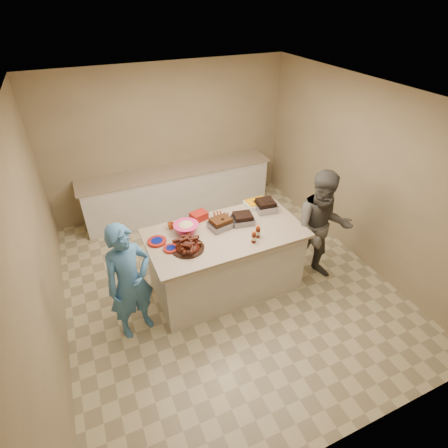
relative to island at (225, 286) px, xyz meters
name	(u,v)px	position (x,y,z in m)	size (l,w,h in m)	color
room	(225,281)	(0.03, 0.10, 0.00)	(4.50, 5.00, 2.70)	tan
back_counter	(178,191)	(0.03, 2.30, 0.45)	(3.60, 0.64, 0.90)	silver
island	(225,286)	(0.00, 0.00, 0.00)	(2.10, 1.10, 0.99)	silver
rib_platter	(188,249)	(-0.57, -0.13, 0.99)	(0.41, 0.41, 0.17)	#411107
pulled_pork_tray	(221,228)	(-0.01, 0.12, 0.99)	(0.31, 0.24, 0.09)	#47230F
brisket_tray	(243,223)	(0.31, 0.11, 0.99)	(0.29, 0.24, 0.09)	black
roasting_pan	(265,210)	(0.75, 0.27, 0.99)	(0.28, 0.28, 0.11)	gray
coleslaw_bowl	(186,233)	(-0.48, 0.20, 0.99)	(0.33, 0.33, 0.23)	#E32B6E
sausage_plate	(222,219)	(0.08, 0.32, 0.99)	(0.28, 0.28, 0.05)	silver
mac_cheese_dish	(256,206)	(0.70, 0.43, 0.99)	(0.33, 0.25, 0.09)	#E69D05
bbq_bottle_a	(254,242)	(0.24, -0.35, 0.99)	(0.06, 0.06, 0.17)	#3E0F07
bbq_bottle_b	(258,237)	(0.34, -0.27, 0.99)	(0.06, 0.06, 0.18)	#3E0F07
mustard_bottle	(215,231)	(-0.12, 0.07, 0.99)	(0.04, 0.04, 0.12)	yellow
sauce_bowl	(223,226)	(0.03, 0.14, 0.99)	(0.13, 0.04, 0.13)	silver
plate_stack_large	(157,242)	(-0.89, 0.15, 0.99)	(0.24, 0.24, 0.03)	maroon
plate_stack_small	(171,249)	(-0.77, -0.06, 0.99)	(0.19, 0.19, 0.03)	maroon
plastic_cup	(171,228)	(-0.64, 0.37, 0.99)	(0.09, 0.09, 0.09)	#9A4618
basket_stack	(199,219)	(-0.21, 0.43, 0.99)	(0.22, 0.17, 0.11)	maroon
guest_blue	(139,327)	(-1.34, -0.23, 0.00)	(0.59, 1.61, 0.38)	#417AB5
guest_gray	(312,274)	(1.34, -0.31, 0.00)	(0.85, 1.74, 0.66)	#55524C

